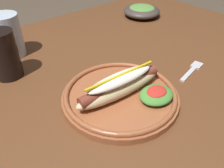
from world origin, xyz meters
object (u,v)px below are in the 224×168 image
Objects in this scene: soda_cup at (4,55)px; side_bowl at (142,11)px; fork at (193,70)px; water_cup at (7,36)px; hot_dog_plate at (122,93)px.

side_bowl is at bearing 7.41° from soda_cup.
water_cup is at bearing 118.87° from fork.
fork is 0.94× the size of water_cup.
soda_cup is 1.01× the size of water_cup.
hot_dog_plate is 0.24m from fork.
soda_cup is (-0.41, 0.31, 0.06)m from fork.
hot_dog_plate reaches higher than fork.
fork is at bearing -8.38° from hot_dog_plate.
soda_cup is at bearing -172.59° from side_bowl.
hot_dog_plate is 1.80× the size of side_bowl.
soda_cup is (-0.17, 0.28, 0.04)m from hot_dog_plate.
hot_dog_plate reaches higher than side_bowl.
soda_cup is at bearing 120.62° from hot_dog_plate.
water_cup is 0.83× the size of side_bowl.
hot_dog_plate is 2.14× the size of soda_cup.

